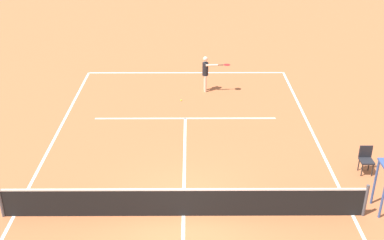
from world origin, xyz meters
TOP-DOWN VIEW (x-y plane):
  - ground_plane at (0.00, 0.00)m, footprint 60.00×60.00m
  - court_lines at (0.00, 0.00)m, footprint 10.21×24.04m
  - tennis_net at (0.00, 0.00)m, footprint 10.81×0.10m
  - player_serving at (-0.97, -9.53)m, footprint 1.30×0.49m
  - tennis_ball at (0.20, -8.38)m, footprint 0.07×0.07m
  - courtside_chair_mid at (-6.15, -2.39)m, footprint 0.44×0.46m

SIDE VIEW (x-z plane):
  - ground_plane at x=0.00m, z-range 0.00..0.00m
  - court_lines at x=0.00m, z-range 0.00..0.01m
  - tennis_ball at x=0.20m, z-range 0.00..0.07m
  - tennis_net at x=0.00m, z-range -0.04..1.03m
  - courtside_chair_mid at x=-6.15m, z-range 0.06..1.01m
  - player_serving at x=-0.97m, z-range 0.16..1.88m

